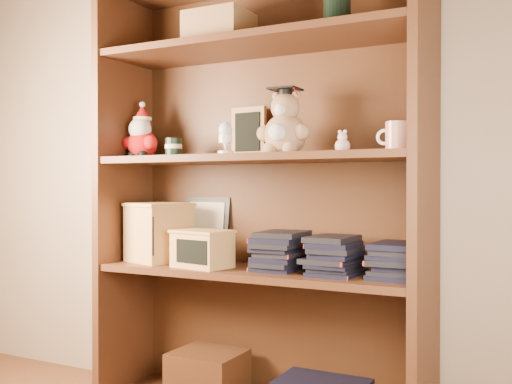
# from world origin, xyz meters

# --- Properties ---
(bookcase) EXTENTS (1.20, 0.35, 1.60)m
(bookcase) POSITION_xyz_m (0.17, 1.36, 0.78)
(bookcase) COLOR #4C2915
(bookcase) RESTS_ON ground
(shelf_lower) EXTENTS (1.14, 0.33, 0.02)m
(shelf_lower) POSITION_xyz_m (0.18, 1.30, 0.54)
(shelf_lower) COLOR #4C2915
(shelf_lower) RESTS_ON ground
(shelf_upper) EXTENTS (1.14, 0.33, 0.02)m
(shelf_upper) POSITION_xyz_m (0.18, 1.30, 0.94)
(shelf_upper) COLOR #4C2915
(shelf_upper) RESTS_ON ground
(santa_plush) EXTENTS (0.16, 0.12, 0.23)m
(santa_plush) POSITION_xyz_m (-0.32, 1.30, 1.03)
(santa_plush) COLOR #A50F0F
(santa_plush) RESTS_ON shelf_upper
(teachers_tin) EXTENTS (0.06, 0.06, 0.07)m
(teachers_tin) POSITION_xyz_m (-0.18, 1.30, 0.99)
(teachers_tin) COLOR black
(teachers_tin) RESTS_ON shelf_upper
(chalkboard_plaque) EXTENTS (0.15, 0.08, 0.19)m
(chalkboard_plaque) POSITION_xyz_m (0.09, 1.42, 1.04)
(chalkboard_plaque) COLOR #9E7547
(chalkboard_plaque) RESTS_ON shelf_upper
(egg_cup) EXTENTS (0.05, 0.05, 0.11)m
(egg_cup) POSITION_xyz_m (0.09, 1.23, 1.01)
(egg_cup) COLOR white
(egg_cup) RESTS_ON shelf_upper
(grad_teddy_bear) EXTENTS (0.19, 0.17, 0.23)m
(grad_teddy_bear) POSITION_xyz_m (0.29, 1.30, 1.04)
(grad_teddy_bear) COLOR #A37A56
(grad_teddy_bear) RESTS_ON shelf_upper
(pink_figurine) EXTENTS (0.05, 0.05, 0.08)m
(pink_figurine) POSITION_xyz_m (0.49, 1.30, 0.98)
(pink_figurine) COLOR beige
(pink_figurine) RESTS_ON shelf_upper
(teacher_mug) EXTENTS (0.11, 0.07, 0.09)m
(teacher_mug) POSITION_xyz_m (0.67, 1.30, 1.00)
(teacher_mug) COLOR silver
(teacher_mug) RESTS_ON shelf_upper
(certificate_frame) EXTENTS (0.20, 0.05, 0.25)m
(certificate_frame) POSITION_xyz_m (-0.12, 1.44, 0.67)
(certificate_frame) COLOR black
(certificate_frame) RESTS_ON shelf_lower
(treats_box) EXTENTS (0.26, 0.26, 0.23)m
(treats_box) POSITION_xyz_m (-0.25, 1.30, 0.66)
(treats_box) COLOR tan
(treats_box) RESTS_ON shelf_lower
(pencils_box) EXTENTS (0.23, 0.18, 0.13)m
(pencils_box) POSITION_xyz_m (-0.01, 1.24, 0.62)
(pencils_box) COLOR tan
(pencils_box) RESTS_ON shelf_lower
(book_stack_left) EXTENTS (0.14, 0.20, 0.13)m
(book_stack_left) POSITION_xyz_m (0.27, 1.30, 0.61)
(book_stack_left) COLOR black
(book_stack_left) RESTS_ON shelf_lower
(book_stack_mid) EXTENTS (0.14, 0.20, 0.13)m
(book_stack_mid) POSITION_xyz_m (0.47, 1.30, 0.61)
(book_stack_mid) COLOR black
(book_stack_mid) RESTS_ON shelf_lower
(book_stack_right) EXTENTS (0.14, 0.20, 0.11)m
(book_stack_right) POSITION_xyz_m (0.68, 1.30, 0.61)
(book_stack_right) COLOR black
(book_stack_right) RESTS_ON shelf_lower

